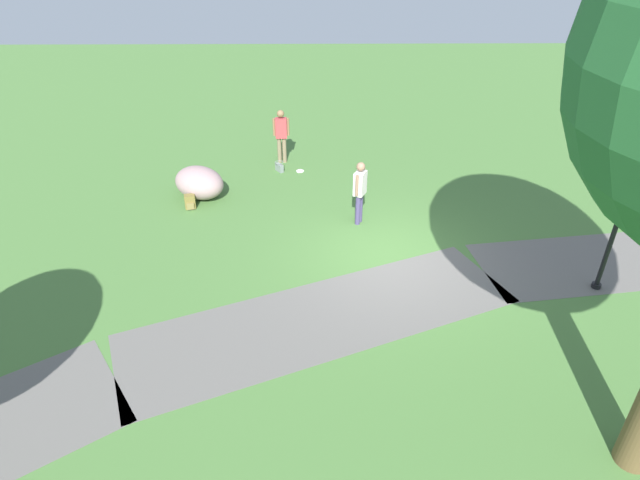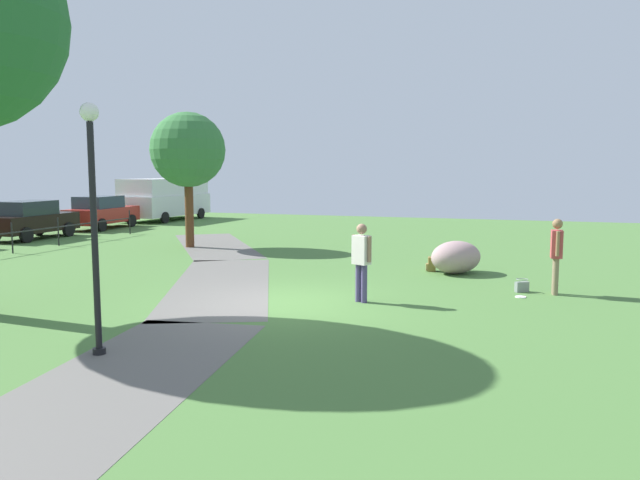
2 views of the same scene
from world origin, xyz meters
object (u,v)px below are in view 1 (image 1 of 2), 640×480
at_px(lamp_post, 628,190).
at_px(man_near_boulder, 360,189).
at_px(backpack_by_boulder, 190,202).
at_px(lawn_boulder, 199,183).
at_px(frisbee_on_grass, 300,171).
at_px(woman_with_handbag, 281,133).
at_px(handbag_on_grass, 279,167).

bearing_deg(lamp_post, man_near_boulder, -30.45).
height_order(lamp_post, backpack_by_boulder, lamp_post).
xyz_separation_m(lamp_post, lawn_boulder, (9.34, -4.44, -1.90)).
distance_m(backpack_by_boulder, frisbee_on_grass, 3.82).
height_order(man_near_boulder, frisbee_on_grass, man_near_boulder).
bearing_deg(man_near_boulder, woman_with_handbag, -61.29).
bearing_deg(backpack_by_boulder, lawn_boulder, -102.88).
xyz_separation_m(woman_with_handbag, backpack_by_boulder, (2.37, 3.15, -0.82)).
relative_size(lawn_boulder, handbag_on_grass, 5.03).
bearing_deg(lamp_post, handbag_on_grass, -40.71).
bearing_deg(backpack_by_boulder, handbag_on_grass, -133.52).
distance_m(handbag_on_grass, backpack_by_boulder, 3.35).
bearing_deg(handbag_on_grass, lawn_boulder, 39.03).
height_order(woman_with_handbag, frisbee_on_grass, woman_with_handbag).
xyz_separation_m(man_near_boulder, backpack_by_boulder, (4.55, -0.85, -0.79)).
xyz_separation_m(lamp_post, handbag_on_grass, (7.19, -6.18, -2.21)).
bearing_deg(woman_with_handbag, handbag_on_grass, 85.41).
height_order(backpack_by_boulder, frisbee_on_grass, backpack_by_boulder).
distance_m(woman_with_handbag, handbag_on_grass, 1.13).
relative_size(lawn_boulder, man_near_boulder, 1.12).
relative_size(lamp_post, frisbee_on_grass, 15.90).
xyz_separation_m(lamp_post, man_near_boulder, (4.94, -2.91, -1.37)).
height_order(man_near_boulder, handbag_on_grass, man_near_boulder).
height_order(woman_with_handbag, handbag_on_grass, woman_with_handbag).
bearing_deg(woman_with_handbag, man_near_boulder, 118.71).
distance_m(handbag_on_grass, frisbee_on_grass, 0.66).
relative_size(man_near_boulder, backpack_by_boulder, 4.24).
height_order(handbag_on_grass, frisbee_on_grass, handbag_on_grass).
height_order(woman_with_handbag, backpack_by_boulder, woman_with_handbag).
bearing_deg(frisbee_on_grass, man_near_boulder, 116.09).
bearing_deg(frisbee_on_grass, woman_with_handbag, -51.16).
bearing_deg(handbag_on_grass, woman_with_handbag, -94.59).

